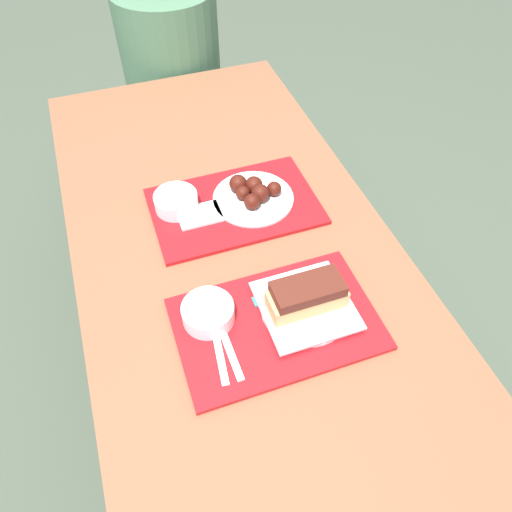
{
  "coord_description": "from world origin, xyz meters",
  "views": [
    {
      "loc": [
        -0.24,
        -0.8,
        1.7
      ],
      "look_at": [
        0.03,
        -0.04,
        0.77
      ],
      "focal_mm": 35.0,
      "sensor_mm": 36.0,
      "label": 1
    }
  ],
  "objects": [
    {
      "name": "brisket_sandwich_plate",
      "position": [
        0.09,
        -0.21,
        0.77
      ],
      "size": [
        0.21,
        0.21,
        0.09
      ],
      "color": "white",
      "rests_on": "tray_near"
    },
    {
      "name": "picnic_table",
      "position": [
        0.0,
        0.0,
        0.64
      ],
      "size": [
        0.83,
        1.86,
        0.73
      ],
      "color": "brown",
      "rests_on": "ground_plane"
    },
    {
      "name": "tray_near",
      "position": [
        0.01,
        -0.22,
        0.73
      ],
      "size": [
        0.46,
        0.3,
        0.01
      ],
      "color": "#B21419",
      "rests_on": "picnic_table"
    },
    {
      "name": "wings_plate_far",
      "position": [
        0.1,
        0.19,
        0.76
      ],
      "size": [
        0.23,
        0.23,
        0.06
      ],
      "color": "white",
      "rests_on": "tray_far"
    },
    {
      "name": "plastic_knife_near",
      "position": [
        -0.11,
        -0.25,
        0.74
      ],
      "size": [
        0.02,
        0.17,
        0.0
      ],
      "color": "white",
      "rests_on": "tray_near"
    },
    {
      "name": "tray_far",
      "position": [
        0.04,
        0.18,
        0.73
      ],
      "size": [
        0.46,
        0.3,
        0.01
      ],
      "color": "#B21419",
      "rests_on": "picnic_table"
    },
    {
      "name": "bowl_coleslaw_far",
      "position": [
        -0.11,
        0.22,
        0.76
      ],
      "size": [
        0.12,
        0.12,
        0.05
      ],
      "color": "silver",
      "rests_on": "tray_far"
    },
    {
      "name": "person_seated_across",
      "position": [
        0.08,
        1.15,
        0.73
      ],
      "size": [
        0.4,
        0.4,
        0.67
      ],
      "color": "#477051",
      "rests_on": "picnic_bench_far"
    },
    {
      "name": "bowl_coleslaw_near",
      "position": [
        -0.13,
        -0.16,
        0.76
      ],
      "size": [
        0.12,
        0.12,
        0.05
      ],
      "color": "silver",
      "rests_on": "tray_near"
    },
    {
      "name": "plastic_fork_near",
      "position": [
        -0.13,
        -0.25,
        0.74
      ],
      "size": [
        0.04,
        0.17,
        0.0
      ],
      "color": "white",
      "rests_on": "tray_near"
    },
    {
      "name": "napkin_far",
      "position": [
        -0.06,
        0.17,
        0.74
      ],
      "size": [
        0.12,
        0.08,
        0.01
      ],
      "color": "white",
      "rests_on": "tray_far"
    },
    {
      "name": "condiment_packet",
      "position": [
        -0.0,
        -0.16,
        0.74
      ],
      "size": [
        0.04,
        0.03,
        0.01
      ],
      "color": "teal",
      "rests_on": "tray_near"
    },
    {
      "name": "ground_plane",
      "position": [
        0.0,
        0.0,
        0.0
      ],
      "size": [
        12.0,
        12.0,
        0.0
      ],
      "primitive_type": "plane",
      "color": "#424C3D"
    },
    {
      "name": "picnic_bench_far",
      "position": [
        0.0,
        1.15,
        0.38
      ],
      "size": [
        0.78,
        0.28,
        0.46
      ],
      "color": "brown",
      "rests_on": "ground_plane"
    }
  ]
}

